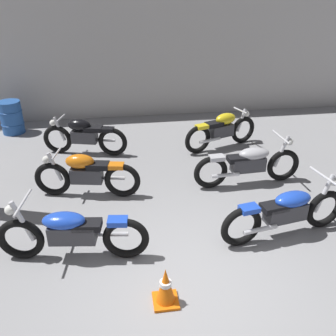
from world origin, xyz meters
name	(u,v)px	position (x,y,z in m)	size (l,w,h in m)	color
ground_plane	(194,285)	(0.00, 0.00, 0.00)	(60.00, 60.00, 0.00)	gray
back_wall	(143,52)	(0.00, 7.00, 1.80)	(13.10, 0.24, 3.60)	#BCBAB7
motorcycle_left_row_0	(72,232)	(-1.61, 0.81, 0.45)	(2.16, 0.68, 0.97)	black
motorcycle_left_row_1	(86,174)	(-1.49, 2.54, 0.46)	(1.96, 0.57, 0.88)	black
motorcycle_left_row_2	(84,136)	(-1.63, 4.42, 0.46)	(1.93, 0.68, 0.88)	black
motorcycle_right_row_0	(286,211)	(1.62, 0.86, 0.45)	(2.16, 0.74, 0.97)	black
motorcycle_right_row_1	(249,163)	(1.61, 2.52, 0.45)	(2.17, 0.68, 0.97)	black
motorcycle_right_row_2	(222,130)	(1.57, 4.31, 0.46)	(1.90, 0.78, 0.88)	black
oil_drum	(11,117)	(-3.57, 6.05, 0.43)	(0.59, 0.59, 0.85)	#23519E
traffic_cone	(166,287)	(-0.42, -0.22, 0.26)	(0.32, 0.32, 0.54)	orange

